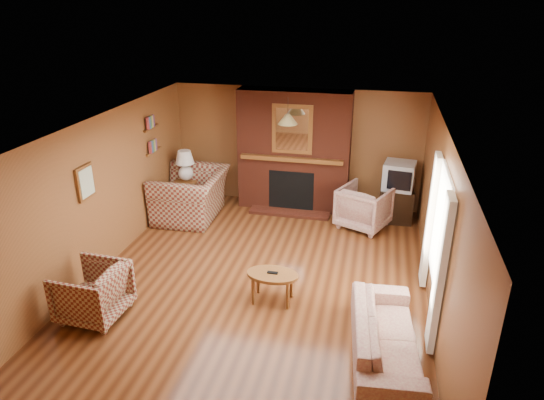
% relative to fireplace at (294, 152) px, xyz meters
% --- Properties ---
extents(floor, '(6.50, 6.50, 0.00)m').
position_rel_fireplace_xyz_m(floor, '(0.00, -2.98, -1.18)').
color(floor, '#45210E').
rests_on(floor, ground).
extents(ceiling, '(6.50, 6.50, 0.00)m').
position_rel_fireplace_xyz_m(ceiling, '(0.00, -2.98, 1.22)').
color(ceiling, silver).
rests_on(ceiling, wall_back).
extents(wall_back, '(6.50, 0.00, 6.50)m').
position_rel_fireplace_xyz_m(wall_back, '(0.00, 0.27, 0.02)').
color(wall_back, brown).
rests_on(wall_back, floor).
extents(wall_front, '(6.50, 0.00, 6.50)m').
position_rel_fireplace_xyz_m(wall_front, '(0.00, -6.23, 0.02)').
color(wall_front, brown).
rests_on(wall_front, floor).
extents(wall_left, '(0.00, 6.50, 6.50)m').
position_rel_fireplace_xyz_m(wall_left, '(-2.50, -2.98, 0.02)').
color(wall_left, brown).
rests_on(wall_left, floor).
extents(wall_right, '(0.00, 6.50, 6.50)m').
position_rel_fireplace_xyz_m(wall_right, '(2.50, -2.98, 0.02)').
color(wall_right, brown).
rests_on(wall_right, floor).
extents(fireplace, '(2.20, 0.82, 2.40)m').
position_rel_fireplace_xyz_m(fireplace, '(0.00, 0.00, 0.00)').
color(fireplace, '#5B2213').
rests_on(fireplace, floor).
extents(window_right, '(0.10, 1.85, 2.00)m').
position_rel_fireplace_xyz_m(window_right, '(2.45, -3.18, -0.06)').
color(window_right, beige).
rests_on(window_right, wall_right).
extents(bookshelf, '(0.09, 0.55, 0.71)m').
position_rel_fireplace_xyz_m(bookshelf, '(-2.44, -1.08, 0.48)').
color(bookshelf, brown).
rests_on(bookshelf, wall_left).
extents(botanical_print, '(0.05, 0.40, 0.50)m').
position_rel_fireplace_xyz_m(botanical_print, '(-2.47, -3.28, 0.37)').
color(botanical_print, brown).
rests_on(botanical_print, wall_left).
extents(pendant_light, '(0.36, 0.36, 0.48)m').
position_rel_fireplace_xyz_m(pendant_light, '(0.00, -0.68, 0.82)').
color(pendant_light, black).
rests_on(pendant_light, ceiling).
extents(plaid_loveseat, '(1.29, 1.46, 0.93)m').
position_rel_fireplace_xyz_m(plaid_loveseat, '(-1.85, -0.93, -0.72)').
color(plaid_loveseat, '#5E2118').
rests_on(plaid_loveseat, floor).
extents(plaid_armchair, '(0.87, 0.84, 0.75)m').
position_rel_fireplace_xyz_m(plaid_armchair, '(-1.95, -4.25, -0.81)').
color(plaid_armchair, '#5E2118').
rests_on(plaid_armchair, floor).
extents(floral_sofa, '(0.94, 2.00, 0.57)m').
position_rel_fireplace_xyz_m(floral_sofa, '(1.90, -4.19, -0.90)').
color(floral_sofa, '#BAB190').
rests_on(floral_sofa, floor).
extents(floral_armchair, '(1.13, 1.14, 0.79)m').
position_rel_fireplace_xyz_m(floral_armchair, '(1.47, -0.62, -0.78)').
color(floral_armchair, '#BAB190').
rests_on(floral_armchair, floor).
extents(coffee_table, '(0.74, 0.46, 0.47)m').
position_rel_fireplace_xyz_m(coffee_table, '(0.33, -3.37, -0.80)').
color(coffee_table, brown).
rests_on(coffee_table, floor).
extents(side_table, '(0.50, 0.50, 0.61)m').
position_rel_fireplace_xyz_m(side_table, '(-2.10, -0.53, -0.88)').
color(side_table, brown).
rests_on(side_table, floor).
extents(table_lamp, '(0.38, 0.38, 0.62)m').
position_rel_fireplace_xyz_m(table_lamp, '(-2.10, -0.53, -0.23)').
color(table_lamp, white).
rests_on(table_lamp, side_table).
extents(tv_stand, '(0.63, 0.57, 0.66)m').
position_rel_fireplace_xyz_m(tv_stand, '(2.05, -0.18, -0.85)').
color(tv_stand, black).
rests_on(tv_stand, floor).
extents(crt_tv, '(0.62, 0.62, 0.51)m').
position_rel_fireplace_xyz_m(crt_tv, '(2.05, -0.19, -0.27)').
color(crt_tv, '#A8AAB0').
rests_on(crt_tv, tv_stand).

